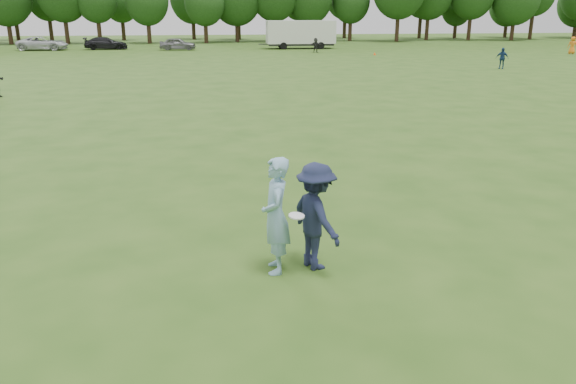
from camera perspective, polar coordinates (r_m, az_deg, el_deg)
name	(u,v)px	position (r m, az deg, el deg)	size (l,w,h in m)	color
ground	(308,277)	(9.74, 2.10, -8.61)	(200.00, 200.00, 0.00)	#294B15
thrower	(276,216)	(9.57, -1.25, -2.42)	(0.75, 0.49, 2.04)	#81ADC8
defender	(316,216)	(9.74, 2.86, -2.48)	(1.23, 0.71, 1.91)	#1B213C
player_far_b	(502,58)	(47.71, 20.91, 12.58)	(0.94, 0.39, 1.60)	navy
player_far_c	(572,45)	(66.91, 26.92, 13.15)	(0.86, 0.56, 1.76)	orange
player_far_d	(316,45)	(62.30, 2.83, 14.67)	(1.41, 0.45, 1.52)	#2A2A2A
car_c	(43,43)	(71.34, -23.65, 13.66)	(2.52, 5.46, 1.52)	silver
car_d	(106,43)	(70.31, -18.02, 14.17)	(1.97, 4.84, 1.40)	black
car_e	(178,44)	(67.31, -11.14, 14.55)	(1.63, 4.06, 1.38)	slate
field_cone	(375,54)	(59.34, 8.80, 13.73)	(0.28, 0.28, 0.30)	#EB4B0C
disc_in_play	(297,216)	(9.35, 0.87, -2.44)	(0.30, 0.30, 0.07)	white
cargo_trailer	(301,33)	(68.55, 1.30, 15.84)	(9.00, 2.75, 3.20)	white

